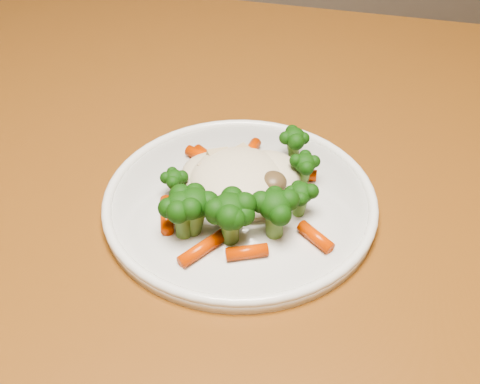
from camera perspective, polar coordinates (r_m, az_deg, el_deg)
The scene contains 3 objects.
dining_table at distance 0.71m, azimuth 4.90°, elevation -3.87°, with size 1.51×1.24×0.75m.
plate at distance 0.60m, azimuth 0.00°, elevation -1.01°, with size 0.27×0.27×0.01m, color white.
meal at distance 0.58m, azimuth -0.19°, elevation 0.14°, with size 0.17×0.18×0.05m.
Camera 1 is at (0.07, -0.62, 1.16)m, focal length 45.00 mm.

